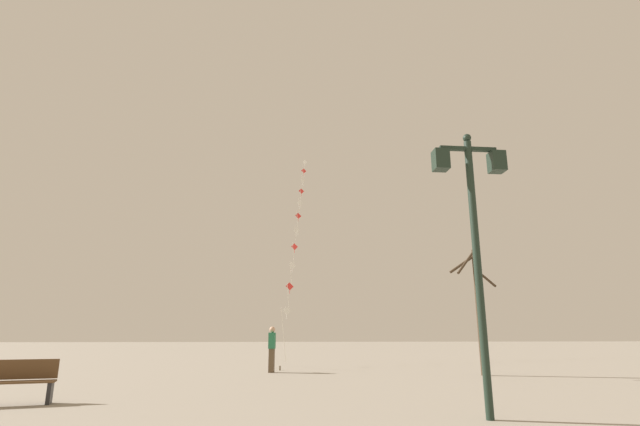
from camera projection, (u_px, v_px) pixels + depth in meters
The scene contains 6 objects.
ground_plane at pixel (301, 369), 20.20m from camera, with size 160.00×160.00×0.00m, color gray.
twin_lantern_lamp_post at pixel (473, 214), 8.89m from camera, with size 1.40×0.28×5.20m.
kite_train at pixel (297, 225), 29.77m from camera, with size 2.18×16.89×15.48m.
kite_flyer at pixel (272, 348), 18.31m from camera, with size 0.29×0.62×1.71m.
bare_tree at pixel (478, 305), 17.36m from camera, with size 1.79×0.98×4.53m.
park_bench at pixel (13, 382), 9.80m from camera, with size 1.66×0.84×0.89m.
Camera 1 is at (-1.20, -1.20, 1.40)m, focal length 26.66 mm.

